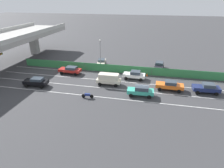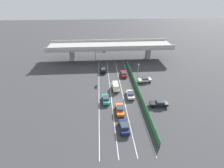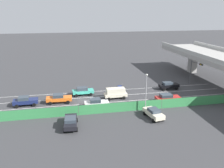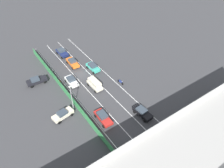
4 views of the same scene
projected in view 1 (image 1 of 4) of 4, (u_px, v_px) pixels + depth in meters
The scene contains 18 objects.
ground_plane at pixel (142, 87), 34.86m from camera, with size 300.00×300.00×0.00m, color #38383A.
lane_line_left_edge at pixel (104, 97), 31.42m from camera, with size 0.14×47.60×0.01m, color silver.
lane_line_mid_left at pixel (109, 88), 34.47m from camera, with size 0.14×47.60×0.01m, color silver.
lane_line_mid_right at pixel (113, 81), 37.53m from camera, with size 0.14×47.60×0.01m, color silver.
lane_line_right_edge at pixel (116, 75), 40.58m from camera, with size 0.14×47.60×0.01m, color silver.
green_fence at pixel (117, 69), 41.30m from camera, with size 0.10×43.70×1.70m.
car_hatchback_white at pixel (134, 75), 38.08m from camera, with size 2.16×4.31×1.65m.
car_sedan_navy at pixel (207, 88), 32.55m from camera, with size 2.20×4.40×1.72m.
car_sedan_red at pixel (70, 70), 40.74m from camera, with size 2.15×4.66×1.55m.
car_van_cream at pixel (109, 79), 35.47m from camera, with size 2.06×4.45×2.12m.
car_taxi_teal at pixel (141, 91), 31.55m from camera, with size 2.07×4.35×1.69m.
car_taxi_orange at pixel (170, 85), 33.56m from camera, with size 2.11×4.74×1.67m.
car_sedan_black at pixel (36, 82), 35.02m from camera, with size 2.17×4.43×1.59m.
motorcycle at pixel (87, 95), 31.09m from camera, with size 0.60×1.95×0.93m.
parked_sedan_dark at pixel (159, 66), 43.10m from camera, with size 4.75×2.27×1.63m.
parked_sedan_cream at pixel (101, 62), 45.24m from camera, with size 4.53×2.47×1.62m.
street_lamp at pixel (100, 52), 41.52m from camera, with size 0.60×0.36×6.71m.
traffic_cone at pixel (147, 75), 39.64m from camera, with size 0.47×0.47×0.73m.
Camera 1 is at (-31.93, -1.49, 14.95)m, focal length 31.07 mm.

